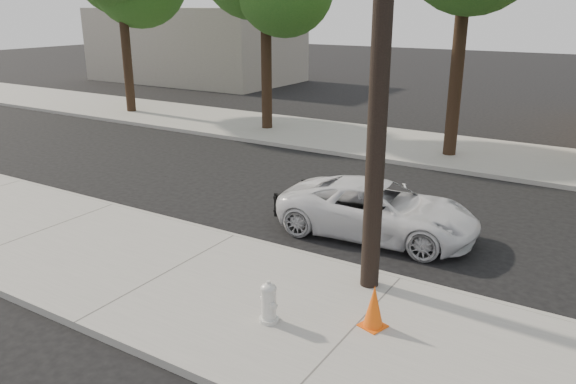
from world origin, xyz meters
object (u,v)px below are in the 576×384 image
at_px(utility_pole, 382,33).
at_px(traffic_cone, 374,307).
at_px(police_cruiser, 378,209).
at_px(fire_hydrant, 269,303).

xyz_separation_m(utility_pole, traffic_cone, (0.65, -1.31, -4.19)).
bearing_deg(utility_pole, police_cruiser, 110.12).
xyz_separation_m(police_cruiser, traffic_cone, (1.61, -3.95, -0.13)).
relative_size(utility_pole, fire_hydrant, 13.03).
height_order(fire_hydrant, traffic_cone, traffic_cone).
bearing_deg(fire_hydrant, utility_pole, 88.46).
xyz_separation_m(fire_hydrant, traffic_cone, (1.54, 0.75, 0.02)).
distance_m(utility_pole, traffic_cone, 4.44).
distance_m(fire_hydrant, traffic_cone, 1.71).
height_order(utility_pole, fire_hydrant, utility_pole).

